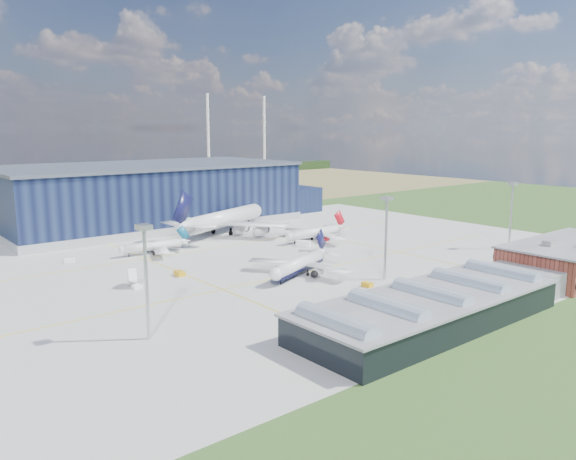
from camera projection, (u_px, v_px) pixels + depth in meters
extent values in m
plane|color=#33541F|center=(287.00, 265.00, 171.06)|extent=(600.00, 600.00, 0.00)
cube|color=#A2A19C|center=(268.00, 259.00, 178.65)|extent=(220.00, 160.00, 0.06)
cube|color=yellow|center=(309.00, 271.00, 163.44)|extent=(180.00, 0.40, 0.02)
cube|color=yellow|center=(225.00, 246.00, 197.66)|extent=(180.00, 0.40, 0.02)
cube|color=yellow|center=(184.00, 274.00, 159.92)|extent=(0.40, 120.00, 0.02)
cube|color=yellow|center=(355.00, 243.00, 203.62)|extent=(0.40, 120.00, 0.02)
cube|color=olive|center=(57.00, 197.00, 338.34)|extent=(600.00, 220.00, 0.01)
cube|color=black|center=(20.00, 181.00, 398.45)|extent=(600.00, 8.00, 8.00)
cylinder|color=silver|center=(208.00, 135.00, 478.96)|extent=(2.40, 2.40, 70.00)
cylinder|color=silver|center=(264.00, 135.00, 516.42)|extent=(2.40, 2.40, 70.00)
cube|color=black|center=(148.00, 196.00, 241.06)|extent=(120.00, 60.00, 25.00)
cube|color=#90969D|center=(149.00, 221.00, 243.01)|extent=(121.00, 61.00, 3.20)
cube|color=#48505B|center=(146.00, 165.00, 238.73)|extent=(122.00, 62.00, 1.20)
cube|color=black|center=(285.00, 199.00, 283.37)|extent=(24.00, 30.00, 12.00)
cube|color=brown|center=(571.00, 259.00, 158.97)|extent=(45.00, 22.00, 9.00)
cube|color=slate|center=(573.00, 243.00, 158.13)|extent=(46.00, 23.00, 0.50)
cube|color=black|center=(533.00, 257.00, 167.75)|extent=(44.00, 0.40, 1.40)
cube|color=black|center=(534.00, 246.00, 167.13)|extent=(44.00, 0.40, 1.40)
cube|color=#B1B0AC|center=(549.00, 243.00, 153.24)|extent=(3.20, 2.60, 1.60)
cube|color=black|center=(430.00, 311.00, 118.65)|extent=(65.00, 22.00, 6.00)
cube|color=slate|center=(431.00, 296.00, 118.08)|extent=(66.00, 23.00, 0.50)
cube|color=slate|center=(526.00, 279.00, 143.63)|extent=(10.00, 18.00, 6.00)
cylinder|color=#93A3B6|center=(336.00, 324.00, 100.56)|extent=(4.40, 18.00, 4.40)
cylinder|color=#93A3B6|center=(387.00, 309.00, 109.30)|extent=(4.40, 18.00, 4.40)
cylinder|color=#93A3B6|center=(431.00, 295.00, 118.04)|extent=(4.40, 18.00, 4.40)
cylinder|color=#93A3B6|center=(469.00, 284.00, 126.79)|extent=(4.40, 18.00, 4.40)
cylinder|color=#93A3B6|center=(502.00, 274.00, 135.53)|extent=(4.40, 18.00, 4.40)
cylinder|color=#ACAFB3|center=(147.00, 285.00, 108.82)|extent=(0.70, 0.70, 22.00)
cube|color=#ACAFB3|center=(144.00, 227.00, 106.76)|extent=(2.60, 2.60, 1.00)
cylinder|color=#ACAFB3|center=(386.00, 240.00, 152.52)|extent=(0.70, 0.70, 22.00)
cube|color=#ACAFB3|center=(387.00, 198.00, 150.46)|extent=(2.60, 2.60, 1.00)
cylinder|color=#ACAFB3|center=(511.00, 217.00, 193.10)|extent=(0.70, 0.70, 22.00)
cube|color=#ACAFB3|center=(513.00, 183.00, 191.05)|extent=(2.60, 2.60, 1.00)
cube|color=gold|center=(179.00, 273.00, 158.10)|extent=(2.25, 3.51, 1.42)
cube|color=gold|center=(367.00, 285.00, 147.18)|extent=(1.91, 2.83, 1.22)
cube|color=white|center=(304.00, 244.00, 197.10)|extent=(4.21, 5.21, 2.18)
cube|color=white|center=(70.00, 261.00, 173.68)|extent=(3.65, 3.23, 1.32)
cube|color=white|center=(516.00, 264.00, 167.46)|extent=(4.88, 3.45, 2.13)
cube|color=white|center=(132.00, 281.00, 147.17)|extent=(3.69, 5.54, 3.30)
imported|color=#99999E|center=(486.00, 272.00, 160.06)|extent=(3.18, 1.36, 1.07)
imported|color=#99999E|center=(504.00, 272.00, 159.59)|extent=(3.94, 2.55, 1.23)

